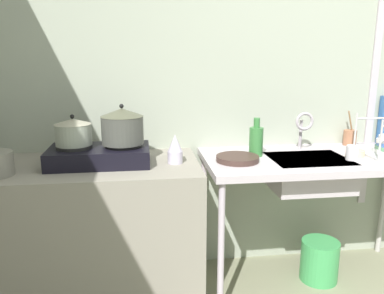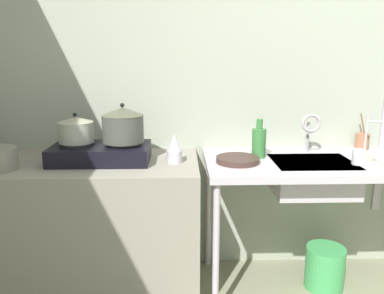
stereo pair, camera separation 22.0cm
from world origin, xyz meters
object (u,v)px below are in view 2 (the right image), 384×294
object	(u,v)px
pot_on_left_burner	(76,129)
frying_pan	(238,160)
sink_basin	(312,176)
cup_by_rack	(358,157)
stove	(101,153)
bucket_on_floor	(325,267)
faucet	(310,127)
pot_on_right_burner	(123,125)
small_bowl_on_drainboard	(364,157)
utensil_jar	(362,141)
bottle_by_sink	(259,142)
percolator	(174,149)

from	to	relation	value
pot_on_left_burner	frying_pan	distance (m)	0.92
sink_basin	cup_by_rack	world-z (taller)	cup_by_rack
stove	bucket_on_floor	bearing A→B (deg)	-0.53
bucket_on_floor	faucet	bearing A→B (deg)	123.75
pot_on_right_burner	bucket_on_floor	distance (m)	1.51
stove	faucet	distance (m)	1.25
faucet	frying_pan	bearing A→B (deg)	-158.49
small_bowl_on_drainboard	cup_by_rack	bearing A→B (deg)	-130.26
pot_on_left_burner	sink_basin	xyz separation A→B (m)	(1.34, -0.04, -0.28)
stove	faucet	xyz separation A→B (m)	(1.24, 0.14, 0.12)
cup_by_rack	utensil_jar	size ratio (longest dim) A/B	0.36
utensil_jar	bottle_by_sink	bearing A→B (deg)	-164.76
percolator	small_bowl_on_drainboard	bearing A→B (deg)	0.84
stove	bucket_on_floor	distance (m)	1.53
stove	utensil_jar	xyz separation A→B (m)	(1.63, 0.26, 0.00)
faucet	bucket_on_floor	xyz separation A→B (m)	(0.10, -0.15, -0.86)
pot_on_left_burner	small_bowl_on_drainboard	bearing A→B (deg)	-0.69
percolator	utensil_jar	world-z (taller)	utensil_jar
frying_pan	bottle_by_sink	size ratio (longest dim) A/B	1.07
sink_basin	frying_pan	world-z (taller)	frying_pan
sink_basin	bucket_on_floor	xyz separation A→B (m)	(0.13, 0.03, -0.60)
faucet	bottle_by_sink	world-z (taller)	faucet
percolator	utensil_jar	xyz separation A→B (m)	(1.21, 0.29, -0.03)
pot_on_left_burner	bottle_by_sink	distance (m)	1.05
percolator	sink_basin	xyz separation A→B (m)	(0.79, -0.00, -0.17)
sink_basin	utensil_jar	bearing A→B (deg)	35.27
sink_basin	stove	bearing A→B (deg)	178.21
cup_by_rack	small_bowl_on_drainboard	world-z (taller)	cup_by_rack
stove	bucket_on_floor	size ratio (longest dim) A/B	2.08
pot_on_left_burner	small_bowl_on_drainboard	xyz separation A→B (m)	(1.64, -0.02, -0.17)
sink_basin	faucet	bearing A→B (deg)	79.84
sink_basin	utensil_jar	distance (m)	0.53
faucet	sink_basin	bearing A→B (deg)	-100.16
sink_basin	utensil_jar	world-z (taller)	utensil_jar
pot_on_right_burner	pot_on_left_burner	bearing A→B (deg)	-180.00
faucet	percolator	bearing A→B (deg)	-168.00
pot_on_left_burner	bottle_by_sink	xyz separation A→B (m)	(1.05, 0.06, -0.09)
percolator	sink_basin	distance (m)	0.81
pot_on_right_burner	frying_pan	world-z (taller)	pot_on_right_burner
percolator	faucet	xyz separation A→B (m)	(0.82, 0.17, 0.09)
cup_by_rack	bottle_by_sink	xyz separation A→B (m)	(-0.52, 0.17, 0.05)
stove	cup_by_rack	xyz separation A→B (m)	(1.44, -0.10, -0.01)
faucet	cup_by_rack	xyz separation A→B (m)	(0.20, -0.24, -0.13)
small_bowl_on_drainboard	bucket_on_floor	distance (m)	0.73
cup_by_rack	utensil_jar	distance (m)	0.41
frying_pan	bucket_on_floor	bearing A→B (deg)	3.21
stove	utensil_jar	bearing A→B (deg)	9.01
pot_on_left_burner	utensil_jar	distance (m)	1.78
pot_on_right_burner	faucet	distance (m)	1.12
utensil_jar	faucet	bearing A→B (deg)	-162.89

